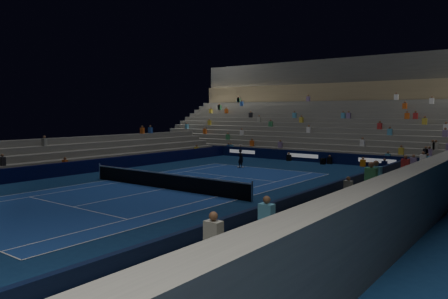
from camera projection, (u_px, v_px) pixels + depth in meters
name	position (u px, v px, depth m)	size (l,w,h in m)	color
ground	(165.00, 189.00, 26.41)	(90.00, 90.00, 0.00)	#0C254B
court_surface	(165.00, 189.00, 26.41)	(10.97, 23.77, 0.01)	navy
sponsor_barrier_far	(303.00, 156.00, 41.05)	(44.00, 0.25, 1.00)	black
sponsor_barrier_east	(310.00, 200.00, 20.53)	(0.25, 37.00, 1.00)	black
sponsor_barrier_west	(72.00, 168.00, 32.21)	(0.25, 37.00, 1.00)	#080A33
grandstand_main	(342.00, 124.00, 48.27)	(44.00, 15.20, 11.20)	slate
grandstand_east	(385.00, 201.00, 18.41)	(5.00, 37.00, 2.50)	slate
grandstand_west	(47.00, 160.00, 34.26)	(5.00, 37.00, 2.50)	slate
tennis_net	(165.00, 181.00, 26.37)	(12.90, 0.10, 1.10)	#B2B2B7
tennis_player	(241.00, 158.00, 36.29)	(0.57, 0.38, 1.58)	black
broadcast_camera	(323.00, 161.00, 38.75)	(0.46, 0.88, 0.54)	black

